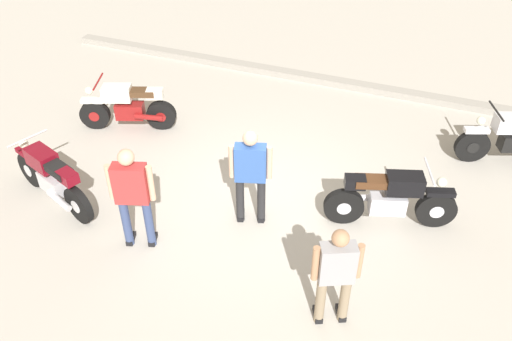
{
  "coord_description": "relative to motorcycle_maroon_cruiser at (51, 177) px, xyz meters",
  "views": [
    {
      "loc": [
        2.39,
        -6.42,
        5.76
      ],
      "look_at": [
        -0.08,
        -0.16,
        0.75
      ],
      "focal_mm": 36.85,
      "sensor_mm": 36.0,
      "label": 1
    }
  ],
  "objects": [
    {
      "name": "motorcycle_cream_vintage",
      "position": [
        -0.14,
        2.49,
        -0.03
      ],
      "size": [
        1.88,
        0.92,
        1.07
      ],
      "rotation": [
        0.0,
        0.0,
        3.5
      ],
      "color": "black",
      "rests_on": "ground"
    },
    {
      "name": "curb_edge",
      "position": [
        3.26,
        5.88,
        -0.45
      ],
      "size": [
        14.0,
        0.3,
        0.15
      ],
      "primitive_type": "cube",
      "color": "#9C978F",
      "rests_on": "ground"
    },
    {
      "name": "ground_plane",
      "position": [
        3.26,
        1.28,
        -0.52
      ],
      "size": [
        40.0,
        40.0,
        0.0
      ],
      "primitive_type": "plane",
      "color": "#B7B2A8"
    },
    {
      "name": "motorcycle_maroon_cruiser",
      "position": [
        0.0,
        0.0,
        0.0
      ],
      "size": [
        2.01,
        0.95,
        1.09
      ],
      "rotation": [
        0.0,
        0.0,
        2.8
      ],
      "color": "black",
      "rests_on": "ground"
    },
    {
      "name": "motorcycle_black_cruiser",
      "position": [
        5.29,
        1.51,
        0.0
      ],
      "size": [
        2.02,
        0.88,
        1.09
      ],
      "rotation": [
        0.0,
        0.0,
        0.32
      ],
      "color": "black",
      "rests_on": "ground"
    },
    {
      "name": "person_in_blue_shirt",
      "position": [
        3.23,
        0.77,
        0.46
      ],
      "size": [
        0.65,
        0.42,
        1.71
      ],
      "rotation": [
        0.0,
        0.0,
        1.88
      ],
      "color": "#262628",
      "rests_on": "ground"
    },
    {
      "name": "person_in_gray_shirt",
      "position": [
        4.94,
        -0.66,
        0.38
      ],
      "size": [
        0.6,
        0.46,
        1.59
      ],
      "rotation": [
        0.0,
        0.0,
        2.02
      ],
      "color": "gray",
      "rests_on": "ground"
    },
    {
      "name": "person_in_red_shirt",
      "position": [
        1.85,
        -0.35,
        0.49
      ],
      "size": [
        0.66,
        0.44,
        1.75
      ],
      "rotation": [
        0.0,
        0.0,
        1.9
      ],
      "color": "#384772",
      "rests_on": "ground"
    }
  ]
}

